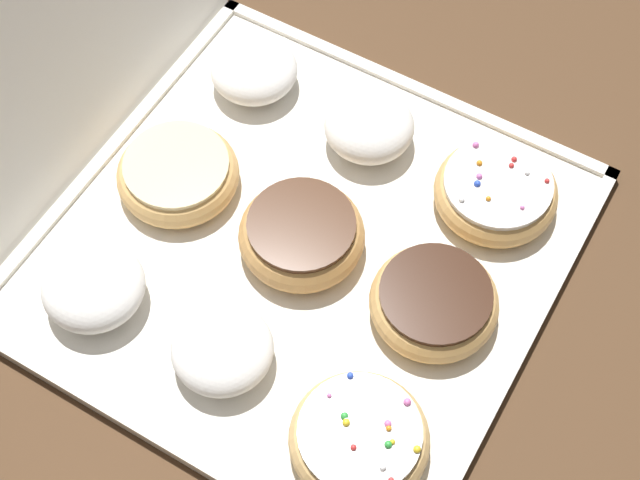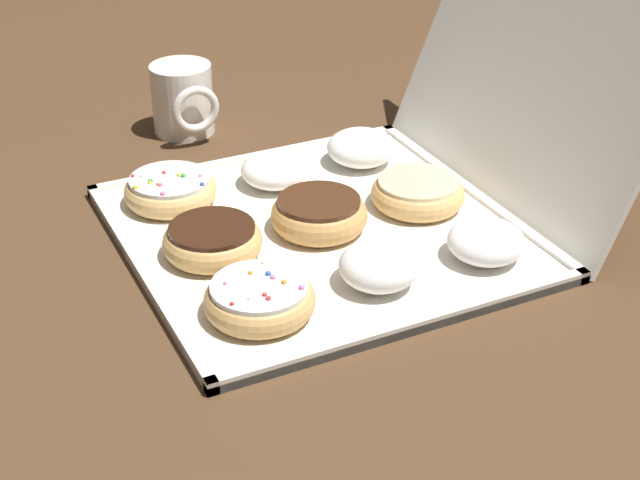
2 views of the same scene
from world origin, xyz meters
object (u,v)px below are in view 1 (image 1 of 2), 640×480
(sprinkle_donut_0, at_px, (359,438))
(glazed_ring_donut_7, at_px, (176,175))
(powdered_filled_donut_8, at_px, (254,70))
(powdered_filled_donut_5, at_px, (369,126))
(powdered_filled_donut_3, at_px, (219,347))
(powdered_filled_donut_6, at_px, (93,286))
(chocolate_frosted_donut_4, at_px, (306,236))
(chocolate_frosted_donut_1, at_px, (436,298))
(sprinkle_donut_2, at_px, (496,191))
(donut_box, at_px, (302,248))

(sprinkle_donut_0, xyz_separation_m, glazed_ring_donut_7, (0.14, 0.27, -0.00))
(glazed_ring_donut_7, bearing_deg, powdered_filled_donut_8, 1.60)
(sprinkle_donut_0, xyz_separation_m, powdered_filled_donut_5, (0.27, 0.14, 0.00))
(powdered_filled_donut_3, distance_m, powdered_filled_donut_5, 0.26)
(sprinkle_donut_0, height_order, powdered_filled_donut_6, powdered_filled_donut_6)
(chocolate_frosted_donut_4, bearing_deg, chocolate_frosted_donut_1, -88.43)
(powdered_filled_donut_5, distance_m, glazed_ring_donut_7, 0.19)
(powdered_filled_donut_3, xyz_separation_m, powdered_filled_donut_6, (-0.01, 0.12, 0.00))
(powdered_filled_donut_3, relative_size, glazed_ring_donut_7, 0.75)
(sprinkle_donut_0, distance_m, chocolate_frosted_donut_4, 0.19)
(chocolate_frosted_donut_1, xyz_separation_m, chocolate_frosted_donut_4, (-0.00, 0.13, 0.00))
(chocolate_frosted_donut_4, height_order, powdered_filled_donut_6, powdered_filled_donut_6)
(powdered_filled_donut_3, bearing_deg, powdered_filled_donut_8, 26.63)
(sprinkle_donut_0, relative_size, powdered_filled_donut_6, 1.27)
(sprinkle_donut_2, xyz_separation_m, glazed_ring_donut_7, (-0.13, 0.26, -0.00))
(powdered_filled_donut_6, distance_m, glazed_ring_donut_7, 0.13)
(sprinkle_donut_2, distance_m, chocolate_frosted_donut_4, 0.18)
(donut_box, height_order, powdered_filled_donut_8, powdered_filled_donut_8)
(sprinkle_donut_2, xyz_separation_m, powdered_filled_donut_5, (0.00, 0.13, 0.00))
(powdered_filled_donut_5, bearing_deg, powdered_filled_donut_3, -179.65)
(donut_box, height_order, chocolate_frosted_donut_4, chocolate_frosted_donut_4)
(powdered_filled_donut_5, relative_size, glazed_ring_donut_7, 0.75)
(powdered_filled_donut_8, bearing_deg, sprinkle_donut_0, -135.41)
(sprinkle_donut_0, height_order, powdered_filled_donut_5, powdered_filled_donut_5)
(glazed_ring_donut_7, bearing_deg, powdered_filled_donut_6, -177.28)
(powdered_filled_donut_3, relative_size, powdered_filled_donut_8, 1.00)
(chocolate_frosted_donut_1, xyz_separation_m, glazed_ring_donut_7, (-0.01, 0.27, -0.00))
(powdered_filled_donut_8, bearing_deg, donut_box, -135.27)
(chocolate_frosted_donut_1, xyz_separation_m, powdered_filled_donut_6, (-0.14, 0.26, 0.00))
(chocolate_frosted_donut_4, xyz_separation_m, powdered_filled_donut_5, (0.13, 0.01, 0.00))
(donut_box, bearing_deg, chocolate_frosted_donut_4, -87.24)
(donut_box, xyz_separation_m, sprinkle_donut_2, (0.13, -0.13, 0.02))
(donut_box, relative_size, glazed_ring_donut_7, 3.85)
(sprinkle_donut_2, bearing_deg, chocolate_frosted_donut_4, 135.99)
(powdered_filled_donut_3, height_order, powdered_filled_donut_8, powdered_filled_donut_8)
(chocolate_frosted_donut_1, distance_m, sprinkle_donut_2, 0.13)
(chocolate_frosted_donut_4, xyz_separation_m, powdered_filled_donut_6, (-0.14, 0.13, 0.00))
(chocolate_frosted_donut_1, relative_size, sprinkle_donut_2, 0.98)
(powdered_filled_donut_5, distance_m, powdered_filled_donut_6, 0.30)
(sprinkle_donut_2, bearing_deg, powdered_filled_donut_5, 88.23)
(sprinkle_donut_2, bearing_deg, powdered_filled_donut_3, 152.73)
(chocolate_frosted_donut_4, bearing_deg, sprinkle_donut_0, -136.58)
(chocolate_frosted_donut_1, xyz_separation_m, sprinkle_donut_2, (0.13, 0.00, -0.00))
(sprinkle_donut_0, bearing_deg, chocolate_frosted_donut_1, 1.38)
(donut_box, height_order, powdered_filled_donut_5, powdered_filled_donut_5)
(chocolate_frosted_donut_4, height_order, glazed_ring_donut_7, chocolate_frosted_donut_4)
(chocolate_frosted_donut_1, bearing_deg, powdered_filled_donut_5, 46.44)
(sprinkle_donut_2, height_order, powdered_filled_donut_6, powdered_filled_donut_6)
(donut_box, relative_size, powdered_filled_donut_8, 5.09)
(sprinkle_donut_0, height_order, powdered_filled_donut_8, powdered_filled_donut_8)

